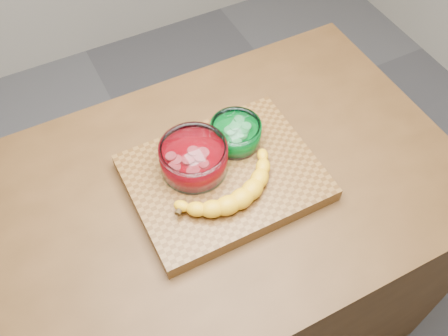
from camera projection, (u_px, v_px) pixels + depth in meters
name	position (u px, v px, depth m)	size (l,w,h in m)	color
ground	(224.00, 313.00, 1.96)	(3.50, 3.50, 0.00)	#5A5B5F
counter	(224.00, 262.00, 1.60)	(1.20, 0.80, 0.90)	#513318
cutting_board	(224.00, 178.00, 1.22)	(0.45, 0.35, 0.04)	brown
bowl_red	(194.00, 158.00, 1.19)	(0.16, 0.16, 0.08)	white
bowl_green	(236.00, 133.00, 1.24)	(0.13, 0.13, 0.06)	white
banana	(228.00, 187.00, 1.16)	(0.30, 0.16, 0.04)	gold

